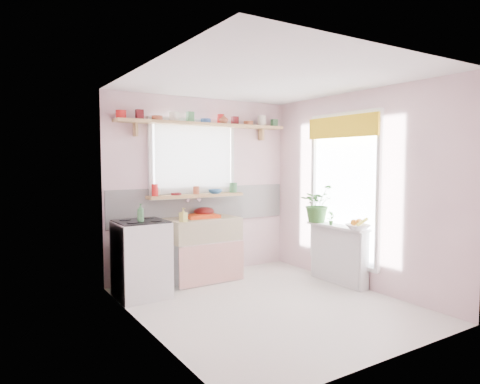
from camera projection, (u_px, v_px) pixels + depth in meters
room at (270, 179)px, 5.79m from camera, size 3.20×3.20×3.20m
sink_unit at (203, 249)px, 5.79m from camera, size 0.95×0.65×1.11m
cooker at (141, 259)px, 5.08m from camera, size 0.58×0.58×0.93m
radiator_ledge at (339, 253)px, 5.65m from camera, size 0.22×0.95×0.78m
windowsill at (196, 196)px, 5.90m from camera, size 1.40×0.22×0.04m
pine_shelf at (206, 124)px, 5.90m from camera, size 2.52×0.24×0.04m
shelf_crockery at (206, 119)px, 5.89m from camera, size 2.47×0.11×0.12m
sill_crockery at (196, 190)px, 5.89m from camera, size 1.35×0.11×0.12m
dish_tray at (202, 216)px, 5.78m from camera, size 0.45×0.35×0.04m
colander at (204, 212)px, 5.94m from camera, size 0.29×0.29×0.13m
jade_plant at (317, 203)px, 5.88m from camera, size 0.57×0.53×0.52m
fruit_bowl at (358, 227)px, 5.24m from camera, size 0.34×0.34×0.07m
herb_pot at (331, 218)px, 5.62m from camera, size 0.11×0.08×0.19m
soap_bottle_sink at (183, 215)px, 5.39m from camera, size 0.10×0.10×0.18m
sill_cup at (156, 192)px, 5.64m from camera, size 0.14×0.14×0.10m
sill_bowl at (215, 192)px, 5.98m from camera, size 0.24×0.24×0.06m
shelf_vase at (224, 119)px, 5.99m from camera, size 0.13×0.13×0.13m
cooker_bottle at (141, 213)px, 4.93m from camera, size 0.10×0.11×0.21m
fruit at (358, 222)px, 5.24m from camera, size 0.20×0.14×0.10m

